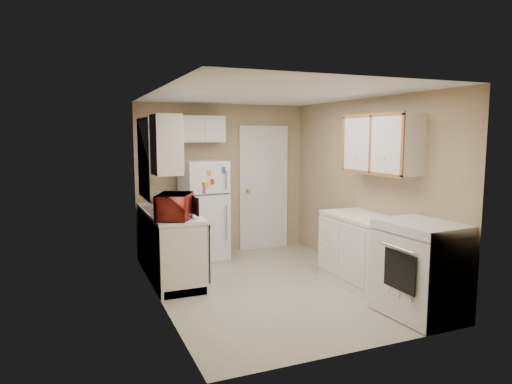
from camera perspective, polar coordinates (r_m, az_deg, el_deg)
name	(u,v)px	position (r m, az deg, el deg)	size (l,w,h in m)	color
floor	(271,286)	(5.93, 1.88, -11.66)	(3.80, 3.80, 0.00)	#B9B59D
ceiling	(272,94)	(5.63, 1.98, 12.12)	(3.80, 3.80, 0.00)	white
wall_left	(158,199)	(5.24, -12.15, -0.83)	(3.80, 3.80, 0.00)	tan
wall_right	(365,188)	(6.36, 13.50, 0.53)	(3.80, 3.80, 0.00)	tan
wall_back	(223,179)	(7.42, -4.13, 1.64)	(2.80, 2.80, 0.00)	tan
wall_front	(362,219)	(4.02, 13.17, -3.27)	(2.80, 2.80, 0.00)	tan
left_counter	(170,244)	(6.31, -10.75, -6.38)	(0.60, 1.80, 0.90)	silver
dishwasher	(202,249)	(5.80, -6.72, -7.10)	(0.03, 0.58, 0.72)	black
sink	(167,212)	(6.37, -11.11, -2.49)	(0.54, 0.74, 0.16)	gray
microwave	(175,207)	(5.60, -10.14, -1.82)	(0.31, 0.56, 0.37)	#9F261B
soap_bottle	(158,199)	(6.65, -12.10, -0.89)	(0.10, 0.10, 0.22)	white
window_blinds	(146,159)	(6.24, -13.62, 4.09)	(0.10, 0.98, 1.08)	silver
upper_cabinet_left	(166,145)	(5.44, -11.18, 5.83)	(0.30, 0.45, 0.70)	silver
refrigerator	(204,211)	(6.99, -6.55, -2.34)	(0.63, 0.61, 1.53)	silver
cabinet_over_fridge	(201,129)	(7.12, -6.89, 7.82)	(0.70, 0.30, 0.40)	silver
interior_door	(264,188)	(7.65, 0.96, 0.47)	(0.86, 0.06, 2.08)	silver
right_counter	(383,258)	(5.69, 15.56, -8.01)	(0.60, 2.00, 0.90)	silver
stove	(420,269)	(5.18, 19.86, -9.01)	(0.68, 0.84, 1.02)	silver
upper_cabinet_right	(381,144)	(5.83, 15.37, 5.79)	(0.30, 1.20, 0.70)	silver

